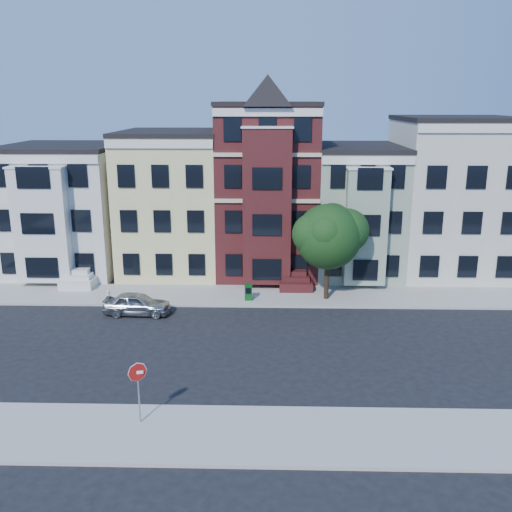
{
  "coord_description": "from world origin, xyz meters",
  "views": [
    {
      "loc": [
        0.23,
        -27.11,
        12.36
      ],
      "look_at": [
        -0.54,
        2.76,
        4.2
      ],
      "focal_mm": 40.0,
      "sensor_mm": 36.0,
      "label": 1
    }
  ],
  "objects_px": {
    "street_tree": "(328,241)",
    "parked_car": "(137,304)",
    "newspaper_box": "(248,292)",
    "fire_hydrant": "(109,297)",
    "stop_sign": "(139,389)"
  },
  "relations": [
    {
      "from": "parked_car",
      "to": "street_tree",
      "type": "bearing_deg",
      "value": -74.39
    },
    {
      "from": "newspaper_box",
      "to": "stop_sign",
      "type": "height_order",
      "value": "stop_sign"
    },
    {
      "from": "street_tree",
      "to": "newspaper_box",
      "type": "relative_size",
      "value": 7.25
    },
    {
      "from": "newspaper_box",
      "to": "fire_hydrant",
      "type": "distance_m",
      "value": 8.77
    },
    {
      "from": "street_tree",
      "to": "parked_car",
      "type": "bearing_deg",
      "value": -166.61
    },
    {
      "from": "newspaper_box",
      "to": "street_tree",
      "type": "bearing_deg",
      "value": 2.74
    },
    {
      "from": "street_tree",
      "to": "stop_sign",
      "type": "distance_m",
      "value": 17.26
    },
    {
      "from": "parked_car",
      "to": "fire_hydrant",
      "type": "bearing_deg",
      "value": 55.52
    },
    {
      "from": "street_tree",
      "to": "newspaper_box",
      "type": "height_order",
      "value": "street_tree"
    },
    {
      "from": "parked_car",
      "to": "stop_sign",
      "type": "relative_size",
      "value": 1.38
    },
    {
      "from": "street_tree",
      "to": "newspaper_box",
      "type": "distance_m",
      "value": 5.94
    },
    {
      "from": "newspaper_box",
      "to": "fire_hydrant",
      "type": "bearing_deg",
      "value": -177.07
    },
    {
      "from": "street_tree",
      "to": "fire_hydrant",
      "type": "distance_m",
      "value": 14.16
    },
    {
      "from": "street_tree",
      "to": "parked_car",
      "type": "height_order",
      "value": "street_tree"
    },
    {
      "from": "parked_car",
      "to": "fire_hydrant",
      "type": "xyz_separation_m",
      "value": [
        -2.17,
        1.62,
        -0.19
      ]
    }
  ]
}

